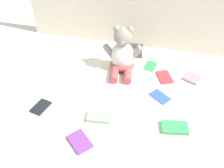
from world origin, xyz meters
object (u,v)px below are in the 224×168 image
object	(u,v)px
book_case_1	(192,78)
book_case_5	(175,127)
book_case_7	(135,51)
teddy_bear	(122,55)
book_case_8	(150,66)
book_case_2	(165,77)
book_case_0	(160,96)
book_case_3	(80,141)
book_case_6	(99,117)
book_case_4	(41,107)

from	to	relation	value
book_case_1	book_case_5	xyz separation A→B (m)	(-0.09, -0.42, 0.00)
book_case_7	teddy_bear	bearing A→B (deg)	-119.22
book_case_1	book_case_8	distance (m)	0.27
book_case_2	book_case_0	bearing A→B (deg)	62.33
book_case_1	teddy_bear	bearing A→B (deg)	-64.25
book_case_3	book_case_2	bearing A→B (deg)	10.96
book_case_6	book_case_8	bearing A→B (deg)	-28.98
teddy_bear	book_case_0	world-z (taller)	teddy_bear
book_case_1	book_case_6	world-z (taller)	book_case_6
book_case_7	book_case_1	bearing A→B (deg)	-28.89
teddy_bear	book_case_2	world-z (taller)	teddy_bear
book_case_3	book_case_8	size ratio (longest dim) A/B	1.16
book_case_8	book_case_2	bearing A→B (deg)	-32.74
book_case_2	book_case_6	world-z (taller)	book_case_6
book_case_0	book_case_7	xyz separation A→B (m)	(-0.20, 0.35, 0.05)
book_case_2	book_case_7	bearing A→B (deg)	-62.63
book_case_0	book_case_7	distance (m)	0.41
book_case_2	book_case_6	size ratio (longest dim) A/B	0.99
book_case_5	book_case_7	distance (m)	0.64
book_case_6	book_case_7	bearing A→B (deg)	-15.71
teddy_bear	book_case_0	xyz separation A→B (m)	(0.26, -0.20, -0.11)
teddy_bear	book_case_4	size ratio (longest dim) A/B	2.79
book_case_0	book_case_6	bearing A→B (deg)	166.55
book_case_3	book_case_5	xyz separation A→B (m)	(0.43, 0.19, 0.00)
book_case_2	book_case_5	size ratio (longest dim) A/B	0.91
book_case_0	book_case_1	distance (m)	0.27
book_case_6	book_case_7	distance (m)	0.60
book_case_1	book_case_4	size ratio (longest dim) A/B	0.88
book_case_6	book_case_1	bearing A→B (deg)	-53.71
book_case_6	book_case_0	bearing A→B (deg)	-58.15
book_case_5	book_case_7	size ratio (longest dim) A/B	1.21
book_case_2	book_case_8	world-z (taller)	book_case_2
teddy_bear	book_case_1	world-z (taller)	teddy_bear
book_case_1	book_case_8	world-z (taller)	book_case_1
book_case_7	book_case_4	bearing A→B (deg)	-133.76
book_case_8	book_case_4	bearing A→B (deg)	-124.30
book_case_5	book_case_8	distance (m)	0.52
book_case_1	book_case_6	distance (m)	0.65
book_case_2	book_case_3	xyz separation A→B (m)	(-0.35, -0.58, 0.00)
book_case_2	book_case_7	world-z (taller)	book_case_7
teddy_bear	book_case_2	size ratio (longest dim) A/B	2.49
book_case_5	book_case_8	xyz separation A→B (m)	(-0.18, 0.49, -0.00)
book_case_0	book_case_7	bearing A→B (deg)	67.73
teddy_bear	book_case_1	bearing A→B (deg)	-6.62
book_case_8	book_case_5	bearing A→B (deg)	-57.97
book_case_0	book_case_8	bearing A→B (deg)	55.04
teddy_bear	book_case_6	distance (m)	0.45
book_case_1	book_case_7	world-z (taller)	book_case_7
book_case_4	book_case_7	distance (m)	0.72
teddy_bear	book_case_3	size ratio (longest dim) A/B	2.50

